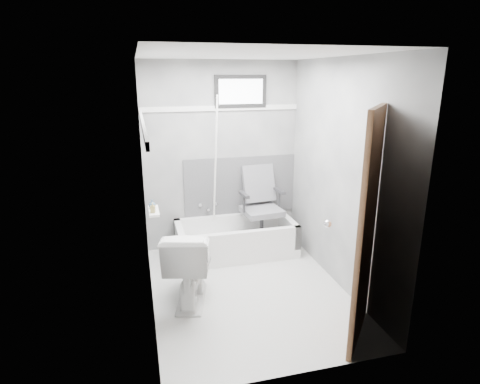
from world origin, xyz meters
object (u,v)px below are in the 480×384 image
object	(u,v)px
toilet	(190,264)
door	(417,241)
soap_bottle_b	(152,204)
bathtub	(236,238)
office_chair	(262,205)
soap_bottle_a	(153,207)

from	to	relation	value
toilet	door	size ratio (longest dim) A/B	0.40
soap_bottle_b	toilet	bearing A→B (deg)	-45.28
bathtub	toilet	bearing A→B (deg)	-126.90
bathtub	soap_bottle_b	world-z (taller)	soap_bottle_b
door	soap_bottle_b	world-z (taller)	door
office_chair	door	distance (m)	2.35
bathtub	office_chair	bearing A→B (deg)	7.97
soap_bottle_a	door	bearing A→B (deg)	-36.83
bathtub	office_chair	size ratio (longest dim) A/B	1.55
office_chair	door	xyz separation A→B (m)	(0.53, -2.26, 0.39)
bathtub	office_chair	distance (m)	0.53
bathtub	soap_bottle_a	bearing A→B (deg)	-143.34
office_chair	soap_bottle_a	xyz separation A→B (m)	(-1.39, -0.82, 0.36)
door	soap_bottle_a	distance (m)	2.40
office_chair	door	world-z (taller)	door
door	toilet	bearing A→B (deg)	141.89
bathtub	soap_bottle_a	distance (m)	1.50
door	soap_bottle_b	size ratio (longest dim) A/B	22.16
office_chair	door	size ratio (longest dim) A/B	0.49
office_chair	soap_bottle_a	distance (m)	1.66
office_chair	soap_bottle_b	world-z (taller)	office_chair
soap_bottle_a	office_chair	bearing A→B (deg)	30.52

